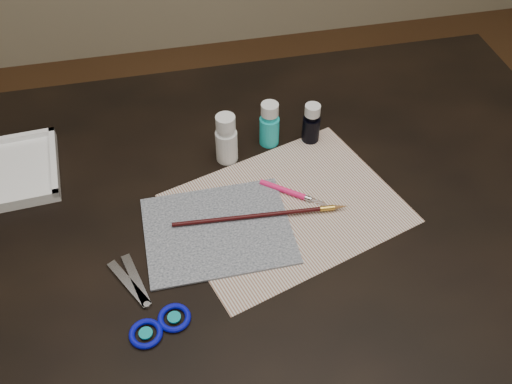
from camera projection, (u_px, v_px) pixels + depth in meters
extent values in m
cube|color=black|center=(256.00, 325.00, 1.26)|extent=(1.30, 0.90, 0.75)
cube|color=silver|center=(287.00, 208.00, 0.99)|extent=(0.44, 0.39, 0.00)
cube|color=black|center=(218.00, 230.00, 0.95)|extent=(0.24, 0.19, 0.00)
cylinder|color=white|center=(226.00, 138.00, 1.04)|extent=(0.05, 0.05, 0.10)
cylinder|color=#1EC4C8|center=(269.00, 124.00, 1.08)|extent=(0.05, 0.05, 0.09)
cylinder|color=black|center=(311.00, 123.00, 1.08)|extent=(0.04, 0.04, 0.08)
cube|color=white|center=(6.00, 172.00, 1.04)|extent=(0.20, 0.20, 0.02)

